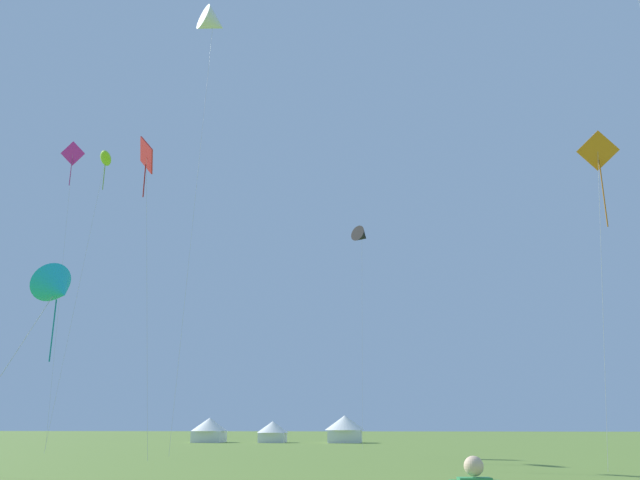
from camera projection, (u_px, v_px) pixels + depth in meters
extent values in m
cone|color=#1EB7CC|center=(58.00, 289.00, 20.53)|extent=(2.13, 2.04, 1.74)
cylinder|color=teal|center=(53.00, 330.00, 20.16)|extent=(0.04, 0.04, 1.97)
ellipsoid|color=#99DB2D|center=(106.00, 158.00, 55.46)|extent=(2.26, 3.15, 1.08)
cylinder|color=olive|center=(104.00, 177.00, 54.98)|extent=(0.07, 0.07, 2.35)
cylinder|color=#B2B2B7|center=(77.00, 294.00, 51.47)|extent=(1.81, 1.46, 24.34)
cone|color=black|center=(362.00, 236.00, 61.07)|extent=(2.25, 2.26, 1.83)
cylinder|color=#B2B2B7|center=(362.00, 337.00, 57.92)|extent=(0.29, 0.97, 19.44)
cube|color=orange|center=(598.00, 151.00, 33.87)|extent=(2.10, 0.91, 1.99)
cylinder|color=#A75C11|center=(603.00, 193.00, 33.20)|extent=(0.06, 0.06, 3.70)
cylinder|color=#B2B2B7|center=(603.00, 298.00, 31.38)|extent=(1.66, 0.71, 16.06)
cube|color=red|center=(146.00, 155.00, 44.92)|extent=(1.74, 2.28, 2.63)
cylinder|color=maroon|center=(144.00, 181.00, 44.38)|extent=(0.08, 0.08, 2.42)
cylinder|color=#B2B2B7|center=(147.00, 295.00, 41.41)|extent=(2.13, 1.24, 20.31)
cube|color=#E02DA3|center=(73.00, 153.00, 65.10)|extent=(2.51, 0.56, 2.48)
cylinder|color=#9D2072|center=(71.00, 172.00, 64.53)|extent=(0.08, 0.08, 2.85)
cylinder|color=#B2B2B7|center=(60.00, 290.00, 60.39)|extent=(1.44, 1.41, 28.69)
cone|color=white|center=(213.00, 22.00, 53.61)|extent=(3.30, 3.29, 2.66)
cylinder|color=#B2B2B7|center=(194.00, 214.00, 48.03)|extent=(0.95, 1.73, 34.58)
sphere|color=beige|center=(474.00, 466.00, 7.12)|extent=(0.22, 0.22, 0.22)
cube|color=white|center=(209.00, 437.00, 75.49)|extent=(3.48, 3.48, 1.31)
cone|color=white|center=(210.00, 424.00, 75.88)|extent=(4.35, 4.35, 1.52)
cube|color=white|center=(273.00, 438.00, 74.73)|extent=(2.98, 2.98, 1.12)
cone|color=white|center=(273.00, 427.00, 75.07)|extent=(3.73, 3.73, 1.31)
cube|color=white|center=(345.00, 436.00, 73.96)|extent=(3.78, 3.78, 1.42)
cone|color=white|center=(345.00, 423.00, 74.39)|extent=(4.73, 4.73, 1.65)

